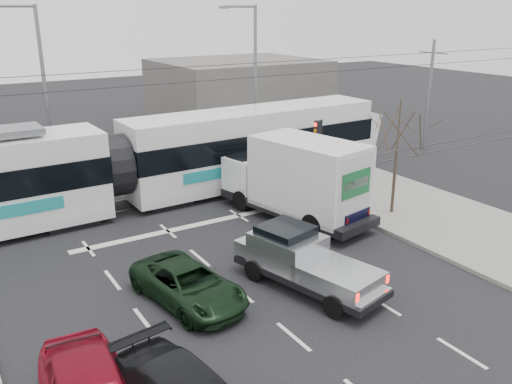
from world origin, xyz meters
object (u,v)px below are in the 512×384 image
traffic_signal (319,141)px  silver_pickup (301,259)px  navy_pickup (313,202)px  box_truck (297,180)px  tram (113,167)px  street_lamp_far (41,84)px  bare_tree (398,132)px  street_lamp_near (253,75)px  green_car (188,284)px

traffic_signal → silver_pickup: size_ratio=0.65×
traffic_signal → silver_pickup: bearing=-131.0°
navy_pickup → box_truck: bearing=101.6°
tram → navy_pickup: bearing=-42.4°
street_lamp_far → tram: (1.43, -6.54, -3.03)m
traffic_signal → tram: 9.71m
tram → bare_tree: bearing=-35.6°
street_lamp_near → tram: 11.46m
street_lamp_near → street_lamp_far: size_ratio=1.00×
navy_pickup → silver_pickup: bearing=-143.8°
tram → silver_pickup: tram is taller
green_car → tram: bearing=76.4°
bare_tree → silver_pickup: bare_tree is taller
tram → silver_pickup: (3.01, -10.10, -1.13)m
traffic_signal → green_car: 11.83m
silver_pickup → box_truck: (3.46, 5.03, 0.83)m
bare_tree → street_lamp_near: (-0.29, 11.50, 1.32)m
traffic_signal → tram: size_ratio=0.12×
street_lamp_near → street_lamp_far: bearing=170.1°
tram → box_truck: size_ratio=3.81×
street_lamp_near → tram: street_lamp_near is taller
bare_tree → street_lamp_far: size_ratio=0.56×
navy_pickup → green_car: size_ratio=1.06×
navy_pickup → tram: bearing=127.2°
traffic_signal → navy_pickup: size_ratio=0.77×
bare_tree → street_lamp_near: bearing=91.4°
tram → street_lamp_near: bearing=22.5°
street_lamp_far → green_car: street_lamp_far is taller
street_lamp_near → navy_pickup: street_lamp_near is taller
street_lamp_near → navy_pickup: (-3.27, -10.37, -4.19)m
silver_pickup → box_truck: 6.16m
street_lamp_near → box_truck: street_lamp_near is taller
bare_tree → traffic_signal: size_ratio=1.39×
box_truck → bare_tree: bearing=-37.1°
traffic_signal → silver_pickup: 9.64m
silver_pickup → street_lamp_far: bearing=91.3°
silver_pickup → green_car: bearing=151.7°
traffic_signal → green_car: size_ratio=0.82×
tram → silver_pickup: size_ratio=5.18×
silver_pickup → green_car: 3.78m
silver_pickup → navy_pickup: bearing=34.8°
bare_tree → silver_pickup: size_ratio=0.90×
street_lamp_far → tram: size_ratio=0.31×
bare_tree → street_lamp_near: 11.58m
street_lamp_near → green_car: (-10.70, -13.69, -4.50)m
bare_tree → street_lamp_near: size_ratio=0.56×
street_lamp_far → street_lamp_near: bearing=-9.9°
street_lamp_far → bare_tree: bearing=-48.9°
traffic_signal → street_lamp_near: street_lamp_near is taller
silver_pickup → box_truck: bearing=41.9°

